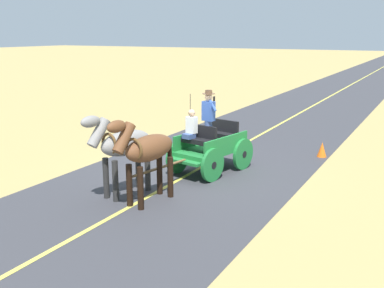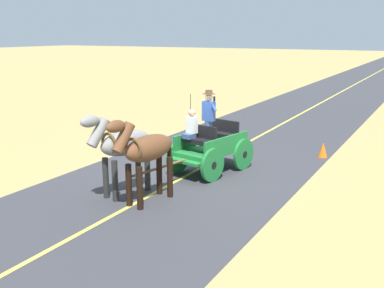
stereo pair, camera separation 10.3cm
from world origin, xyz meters
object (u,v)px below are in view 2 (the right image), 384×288
at_px(horse_drawn_carriage, 210,145).
at_px(traffic_cone, 323,150).
at_px(horse_near_side, 146,151).
at_px(horse_off_side, 123,145).

distance_m(horse_drawn_carriage, traffic_cone, 4.26).
distance_m(horse_near_side, horse_off_side, 0.84).
xyz_separation_m(horse_near_side, horse_off_side, (0.83, -0.17, 0.00)).
xyz_separation_m(horse_drawn_carriage, traffic_cone, (-2.60, -3.33, -0.57)).
xyz_separation_m(horse_near_side, traffic_cone, (-2.78, -6.38, -1.07)).
bearing_deg(horse_drawn_carriage, horse_near_side, 86.47).
height_order(horse_near_side, horse_off_side, same).
bearing_deg(horse_near_side, horse_off_side, -11.40).
height_order(horse_off_side, traffic_cone, horse_off_side).
height_order(horse_drawn_carriage, horse_off_side, horse_drawn_carriage).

